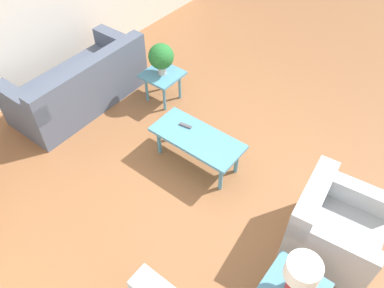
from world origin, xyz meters
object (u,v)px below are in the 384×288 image
side_table_plant (163,77)px  potted_plant (161,57)px  armchair (332,227)px  coffee_table (197,140)px  sofa (81,86)px  table_lamp (301,274)px

side_table_plant → potted_plant: 0.34m
potted_plant → armchair: bearing=165.4°
potted_plant → coffee_table: bearing=149.2°
armchair → side_table_plant: (2.92, -0.76, 0.07)m
sofa → armchair: 3.79m
armchair → side_table_plant: size_ratio=1.80×
table_lamp → potted_plant: bearing=-29.3°
coffee_table → table_lamp: bearing=151.7°
armchair → coffee_table: (1.77, -0.07, 0.07)m
sofa → side_table_plant: bearing=131.2°
potted_plant → table_lamp: potted_plant is taller
side_table_plant → potted_plant: size_ratio=1.11×
coffee_table → table_lamp: table_lamp is taller
side_table_plant → sofa: bearing=42.2°
potted_plant → table_lamp: (-2.92, 1.64, 0.01)m
armchair → sofa: bearing=84.2°
coffee_table → potted_plant: size_ratio=2.46×
potted_plant → table_lamp: 3.35m
potted_plant → sofa: bearing=42.2°
potted_plant → table_lamp: size_ratio=1.04×
side_table_plant → potted_plant: bearing=90.0°
sofa → armchair: bearing=89.5°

